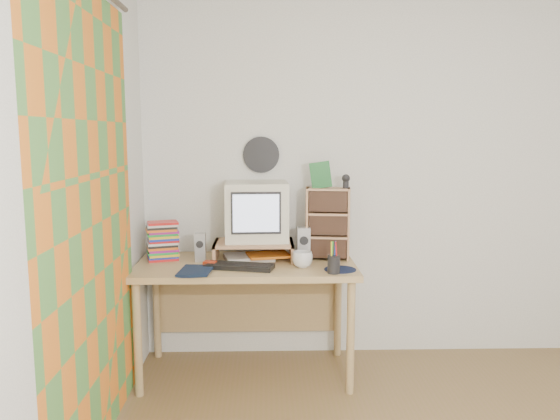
{
  "coord_description": "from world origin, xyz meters",
  "views": [
    {
      "loc": [
        -0.9,
        -2.05,
        1.58
      ],
      "look_at": [
        -0.81,
        1.33,
        1.1
      ],
      "focal_mm": 35.0,
      "sensor_mm": 36.0,
      "label": 1
    }
  ],
  "objects": [
    {
      "name": "keyboard",
      "position": [
        -1.06,
        1.24,
        0.76
      ],
      "size": [
        0.44,
        0.24,
        0.03
      ],
      "primitive_type": "cube",
      "rotation": [
        0.0,
        0.0,
        -0.24
      ],
      "color": "black",
      "rests_on": "desk"
    },
    {
      "name": "webcam",
      "position": [
        -0.38,
        1.46,
        1.27
      ],
      "size": [
        0.06,
        0.06,
        0.09
      ],
      "primitive_type": null,
      "rotation": [
        0.0,
        0.0,
        0.09
      ],
      "color": "black",
      "rests_on": "cd_rack"
    },
    {
      "name": "desk",
      "position": [
        -1.03,
        1.44,
        0.62
      ],
      "size": [
        1.4,
        0.7,
        0.75
      ],
      "color": "tan",
      "rests_on": "floor"
    },
    {
      "name": "cd_rack",
      "position": [
        -0.49,
        1.48,
        0.99
      ],
      "size": [
        0.3,
        0.19,
        0.47
      ],
      "primitive_type": "cube",
      "rotation": [
        0.0,
        0.0,
        -0.13
      ],
      "color": "tan",
      "rests_on": "desk"
    },
    {
      "name": "mug",
      "position": [
        -0.67,
        1.26,
        0.8
      ],
      "size": [
        0.15,
        0.15,
        0.1
      ],
      "primitive_type": "imported",
      "rotation": [
        0.0,
        0.0,
        -0.24
      ],
      "color": "silver",
      "rests_on": "desk"
    },
    {
      "name": "crt_monitor",
      "position": [
        -0.96,
        1.53,
        1.06
      ],
      "size": [
        0.42,
        0.42,
        0.39
      ],
      "primitive_type": "cube",
      "rotation": [
        0.0,
        0.0,
        0.04
      ],
      "color": "beige",
      "rests_on": "monitor_riser"
    },
    {
      "name": "back_wall",
      "position": [
        0.0,
        1.75,
        1.25
      ],
      "size": [
        3.5,
        0.0,
        3.5
      ],
      "primitive_type": "plane",
      "rotation": [
        1.57,
        0.0,
        0.0
      ],
      "color": "white",
      "rests_on": "floor"
    },
    {
      "name": "monitor_riser",
      "position": [
        -0.98,
        1.48,
        0.84
      ],
      "size": [
        0.52,
        0.3,
        0.12
      ],
      "color": "tan",
      "rests_on": "desk"
    },
    {
      "name": "dvd_stack",
      "position": [
        -1.58,
        1.49,
        0.89
      ],
      "size": [
        0.22,
        0.18,
        0.27
      ],
      "primitive_type": null,
      "rotation": [
        0.0,
        0.0,
        0.29
      ],
      "color": "brown",
      "rests_on": "desk"
    },
    {
      "name": "speaker_left",
      "position": [
        -1.33,
        1.44,
        0.84
      ],
      "size": [
        0.07,
        0.07,
        0.18
      ],
      "primitive_type": "cube",
      "rotation": [
        0.0,
        0.0,
        0.02
      ],
      "color": "#9F9FA3",
      "rests_on": "desk"
    },
    {
      "name": "game_box",
      "position": [
        -0.54,
        1.49,
        1.31
      ],
      "size": [
        0.13,
        0.04,
        0.17
      ],
      "primitive_type": "cube",
      "rotation": [
        0.0,
        0.0,
        -0.08
      ],
      "color": "#1A5C26",
      "rests_on": "cd_rack"
    },
    {
      "name": "speaker_right",
      "position": [
        -0.66,
        1.42,
        0.86
      ],
      "size": [
        0.09,
        0.09,
        0.22
      ],
      "primitive_type": "cube",
      "rotation": [
        0.0,
        0.0,
        0.02
      ],
      "color": "#9F9FA3",
      "rests_on": "desk"
    },
    {
      "name": "wall_disc",
      "position": [
        -0.93,
        1.73,
        1.43
      ],
      "size": [
        0.25,
        0.02,
        0.25
      ],
      "primitive_type": "cylinder",
      "rotation": [
        1.57,
        0.0,
        0.0
      ],
      "color": "black",
      "rests_on": "back_wall"
    },
    {
      "name": "red_box",
      "position": [
        -1.25,
        1.27,
        0.77
      ],
      "size": [
        0.09,
        0.07,
        0.04
      ],
      "primitive_type": "cube",
      "rotation": [
        0.0,
        0.0,
        -0.25
      ],
      "color": "#A82A11",
      "rests_on": "desk"
    },
    {
      "name": "curtain",
      "position": [
        -1.71,
        0.48,
        1.15
      ],
      "size": [
        0.0,
        2.2,
        2.2
      ],
      "primitive_type": "plane",
      "rotation": [
        1.57,
        0.0,
        1.57
      ],
      "color": "orange",
      "rests_on": "left_wall"
    },
    {
      "name": "pen_cup",
      "position": [
        -0.5,
        1.11,
        0.82
      ],
      "size": [
        0.09,
        0.09,
        0.15
      ],
      "primitive_type": null,
      "rotation": [
        0.0,
        0.0,
        -0.22
      ],
      "color": "black",
      "rests_on": "desk"
    },
    {
      "name": "mousepad",
      "position": [
        -0.45,
        1.19,
        0.75
      ],
      "size": [
        0.22,
        0.22,
        0.0
      ],
      "primitive_type": "cylinder",
      "rotation": [
        0.0,
        0.0,
        0.14
      ],
      "color": "black",
      "rests_on": "desk"
    },
    {
      "name": "diary",
      "position": [
        -1.41,
        1.15,
        0.77
      ],
      "size": [
        0.24,
        0.19,
        0.05
      ],
      "primitive_type": "imported",
      "rotation": [
        0.0,
        0.0,
        -0.09
      ],
      "color": "#0D1932",
      "rests_on": "desk"
    },
    {
      "name": "papers",
      "position": [
        -0.96,
        1.48,
        0.77
      ],
      "size": [
        0.35,
        0.29,
        0.04
      ],
      "primitive_type": null,
      "rotation": [
        0.0,
        0.0,
        0.22
      ],
      "color": "beige",
      "rests_on": "desk"
    },
    {
      "name": "left_wall",
      "position": [
        -1.75,
        0.0,
        1.25
      ],
      "size": [
        0.0,
        3.5,
        3.5
      ],
      "primitive_type": "plane",
      "rotation": [
        1.57,
        0.0,
        1.57
      ],
      "color": "white",
      "rests_on": "floor"
    }
  ]
}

